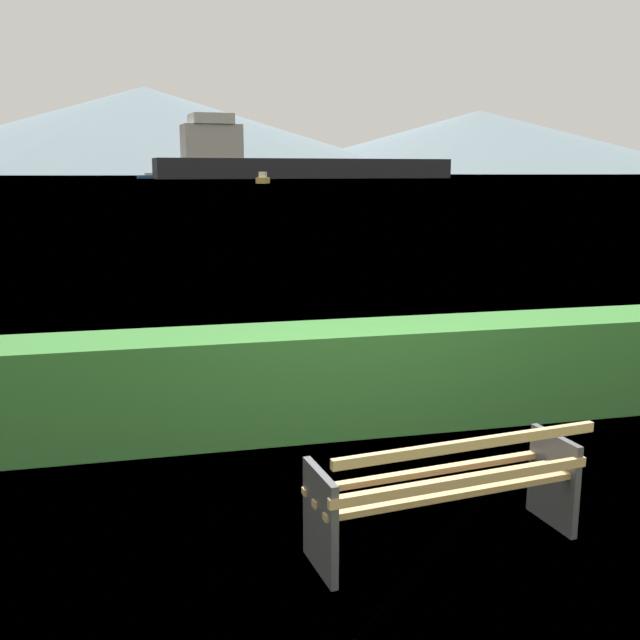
% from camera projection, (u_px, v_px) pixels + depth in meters
% --- Properties ---
extents(ground_plane, '(1400.00, 1400.00, 0.00)m').
position_uv_depth(ground_plane, '(441.00, 544.00, 4.99)').
color(ground_plane, '#4C6B33').
extents(water_surface, '(620.00, 620.00, 0.00)m').
position_uv_depth(water_surface, '(150.00, 176.00, 298.89)').
color(water_surface, '#7A99A8').
rests_on(water_surface, ground_plane).
extents(park_bench, '(1.92, 0.80, 0.87)m').
position_uv_depth(park_bench, '(448.00, 489.00, 4.84)').
color(park_bench, tan).
rests_on(park_bench, ground_plane).
extents(hedge_row, '(12.99, 0.85, 1.00)m').
position_uv_depth(hedge_row, '(347.00, 377.00, 7.20)').
color(hedge_row, '#387A33').
rests_on(hedge_row, ground_plane).
extents(cargo_ship_large, '(91.71, 21.22, 18.15)m').
position_uv_depth(cargo_ship_large, '(285.00, 161.00, 217.13)').
color(cargo_ship_large, '#232328').
rests_on(cargo_ship_large, water_surface).
extents(fishing_boat_near, '(7.21, 4.04, 1.64)m').
position_uv_depth(fishing_boat_near, '(149.00, 176.00, 219.66)').
color(fishing_boat_near, '#335693').
rests_on(fishing_boat_near, water_surface).
extents(tender_far, '(3.43, 5.46, 2.20)m').
position_uv_depth(tender_far, '(263.00, 179.00, 139.14)').
color(tender_far, gold).
rests_on(tender_far, water_surface).
extents(distant_hills, '(852.84, 408.15, 62.04)m').
position_uv_depth(distant_hills, '(187.00, 136.00, 539.37)').
color(distant_hills, slate).
rests_on(distant_hills, ground_plane).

